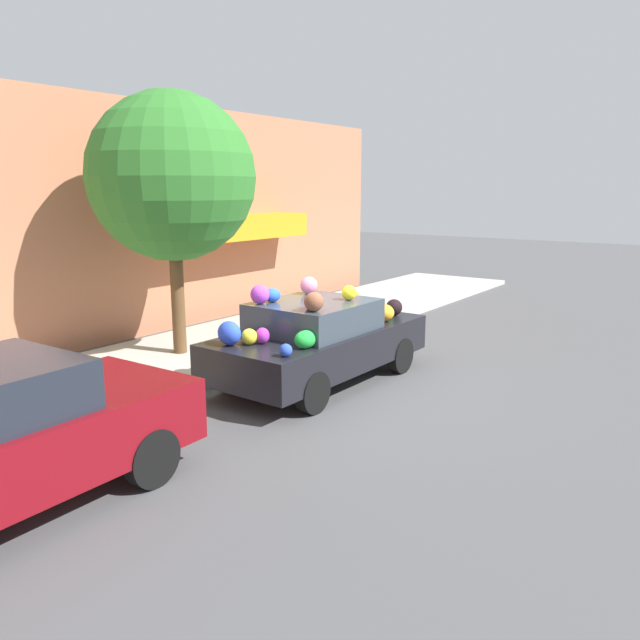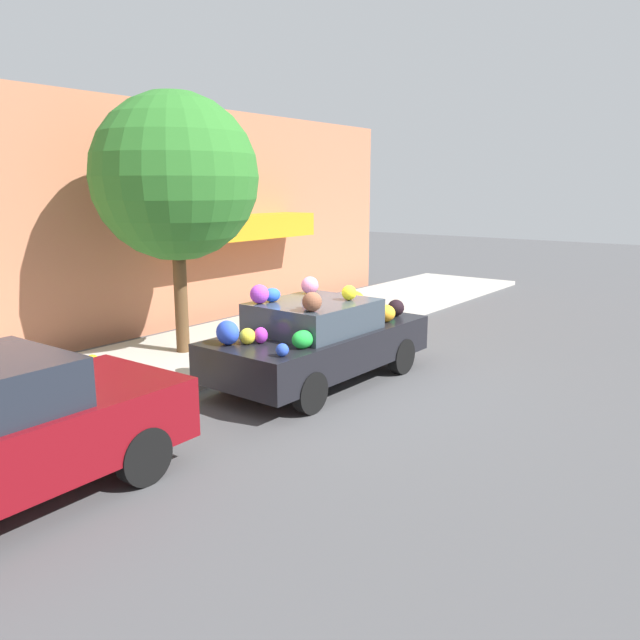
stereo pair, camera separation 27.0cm
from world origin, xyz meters
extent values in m
plane|color=#4C4C4F|center=(0.00, 0.00, 0.00)|extent=(60.00, 60.00, 0.00)
cube|color=#B2ADA3|center=(0.00, 2.70, 0.06)|extent=(24.00, 3.20, 0.12)
cube|color=#B26B4C|center=(0.00, 4.95, 2.41)|extent=(18.00, 0.30, 4.83)
cube|color=orange|center=(2.85, 4.35, 2.18)|extent=(4.25, 0.90, 0.55)
cylinder|color=brown|center=(-0.36, 2.82, 1.18)|extent=(0.24, 0.24, 2.12)
sphere|color=#2D7228|center=(-0.36, 2.82, 3.26)|extent=(2.92, 2.92, 2.92)
cylinder|color=gold|center=(-2.98, 1.63, 0.39)|extent=(0.20, 0.20, 0.55)
sphere|color=gold|center=(-2.98, 1.63, 0.73)|extent=(0.18, 0.18, 0.18)
cube|color=black|center=(0.00, -0.08, 0.59)|extent=(3.96, 1.80, 0.58)
cube|color=#333D47|center=(-0.16, -0.08, 1.11)|extent=(1.80, 1.55, 0.46)
cylinder|color=black|center=(1.23, 0.68, 0.30)|extent=(0.61, 0.19, 0.60)
cylinder|color=black|center=(1.20, -0.89, 0.30)|extent=(0.61, 0.19, 0.60)
cylinder|color=black|center=(-1.20, 0.73, 0.30)|extent=(0.61, 0.19, 0.60)
cylinder|color=black|center=(-1.23, -0.84, 0.30)|extent=(0.61, 0.19, 0.60)
sphere|color=pink|center=(0.35, 0.40, 1.49)|extent=(0.36, 0.36, 0.29)
ellipsoid|color=purple|center=(-1.28, 0.02, 1.00)|extent=(0.29, 0.29, 0.24)
sphere|color=pink|center=(1.52, -0.01, 1.00)|extent=(0.33, 0.33, 0.25)
ellipsoid|color=blue|center=(-0.58, 0.41, 1.45)|extent=(0.30, 0.25, 0.21)
ellipsoid|color=blue|center=(1.17, 0.00, 0.94)|extent=(0.20, 0.20, 0.11)
sphere|color=brown|center=(-0.82, -0.56, 1.49)|extent=(0.29, 0.29, 0.28)
ellipsoid|color=green|center=(-1.14, -0.65, 1.01)|extent=(0.39, 0.34, 0.26)
sphere|color=yellow|center=(0.26, -0.46, 1.46)|extent=(0.29, 0.29, 0.23)
ellipsoid|color=#F3A225|center=(1.07, -0.63, 1.03)|extent=(0.44, 0.44, 0.29)
sphere|color=#FDA020|center=(1.68, 0.38, 1.05)|extent=(0.47, 0.47, 0.33)
sphere|color=purple|center=(-0.81, 0.46, 1.49)|extent=(0.32, 0.32, 0.29)
sphere|color=brown|center=(-0.67, -0.39, 1.43)|extent=(0.22, 0.22, 0.17)
sphere|color=black|center=(1.59, -0.54, 1.03)|extent=(0.35, 0.35, 0.29)
sphere|color=yellow|center=(1.55, -0.08, 1.02)|extent=(0.39, 0.39, 0.28)
ellipsoid|color=green|center=(1.36, -0.58, 0.95)|extent=(0.19, 0.12, 0.13)
sphere|color=pink|center=(0.98, 0.24, 1.03)|extent=(0.30, 0.30, 0.29)
sphere|color=yellow|center=(-1.43, 0.14, 1.00)|extent=(0.29, 0.29, 0.23)
ellipsoid|color=blue|center=(-1.61, 0.35, 1.06)|extent=(0.43, 0.48, 0.35)
sphere|color=blue|center=(-1.63, -0.69, 0.97)|extent=(0.24, 0.24, 0.18)
cylinder|color=black|center=(-3.99, 0.79, 0.32)|extent=(0.64, 0.19, 0.63)
cylinder|color=black|center=(-3.96, -0.75, 0.32)|extent=(0.64, 0.19, 0.63)
camera|label=1|loc=(-7.87, -5.71, 3.08)|focal=35.00mm
camera|label=2|loc=(-7.71, -5.93, 3.08)|focal=35.00mm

